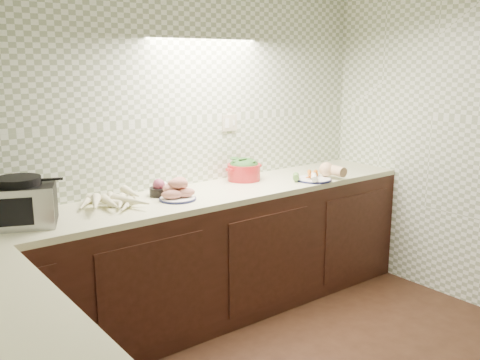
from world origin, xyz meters
TOP-DOWN VIEW (x-y plane):
  - room at (0.00, 0.00)m, footprint 3.60×3.60m
  - counter at (-0.68, 0.68)m, footprint 3.60×3.60m
  - toaster_oven at (-1.07, 1.52)m, footprint 0.45×0.41m
  - parsnip_pile at (-0.47, 1.56)m, footprint 0.47×0.48m
  - sweet_potato_plate at (-0.11, 1.46)m, footprint 0.24×0.24m
  - onion_bowl at (-0.15, 1.62)m, footprint 0.15×0.15m
  - dutch_oven at (0.58, 1.65)m, footprint 0.31×0.25m
  - veg_plate at (1.04, 1.32)m, footprint 0.39×0.28m

SIDE VIEW (x-z plane):
  - counter at x=-0.68m, z-range 0.00..0.90m
  - parsnip_pile at x=-0.47m, z-range 0.90..0.97m
  - onion_bowl at x=-0.15m, z-range 0.89..1.00m
  - veg_plate at x=1.04m, z-range 0.88..1.01m
  - sweet_potato_plate at x=-0.11m, z-range 0.88..1.03m
  - dutch_oven at x=0.58m, z-range 0.90..1.07m
  - toaster_oven at x=-1.07m, z-range 0.89..1.16m
  - room at x=0.00m, z-range 0.33..2.93m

